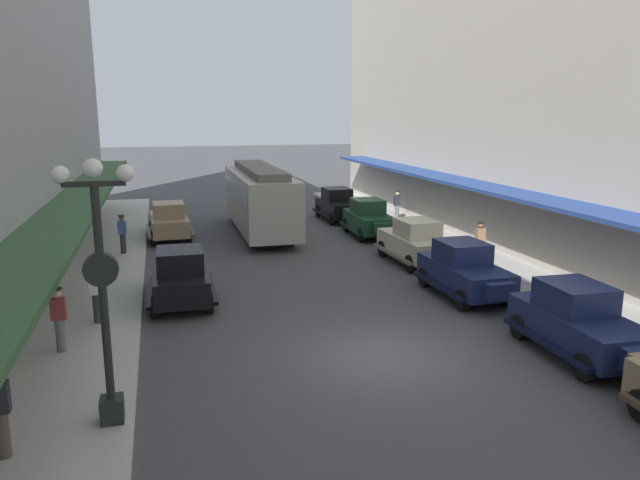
{
  "coord_description": "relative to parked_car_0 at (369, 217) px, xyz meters",
  "views": [
    {
      "loc": [
        -5.26,
        -13.23,
        6.11
      ],
      "look_at": [
        0.0,
        6.0,
        1.8
      ],
      "focal_mm": 33.14,
      "sensor_mm": 36.0,
      "label": 1
    }
  ],
  "objects": [
    {
      "name": "pedestrian_2",
      "position": [
        2.75,
        2.93,
        0.07
      ],
      "size": [
        0.36,
        0.28,
        1.67
      ],
      "color": "slate",
      "rests_on": "sidewalk_right"
    },
    {
      "name": "sidewalk_left",
      "position": [
        -12.35,
        -14.4,
        -0.87
      ],
      "size": [
        3.0,
        60.0,
        0.15
      ],
      "primitive_type": "cube",
      "color": "#B7B5AD",
      "rests_on": "ground"
    },
    {
      "name": "streetcar",
      "position": [
        -5.17,
        2.07,
        0.96
      ],
      "size": [
        2.61,
        9.62,
        3.46
      ],
      "color": "#ADA899",
      "rests_on": "ground"
    },
    {
      "name": "parked_car_0",
      "position": [
        0.0,
        0.0,
        0.0
      ],
      "size": [
        2.28,
        4.31,
        1.84
      ],
      "color": "#193D23",
      "rests_on": "ground"
    },
    {
      "name": "parked_car_3",
      "position": [
        -0.05,
        -5.67,
        0.0
      ],
      "size": [
        2.25,
        4.3,
        1.84
      ],
      "color": "beige",
      "rests_on": "ground"
    },
    {
      "name": "pedestrian_5",
      "position": [
        -13.01,
        -17.09,
        0.05
      ],
      "size": [
        0.36,
        0.24,
        1.64
      ],
      "color": "#4C4238",
      "rests_on": "sidewalk_left"
    },
    {
      "name": "parked_car_4",
      "position": [
        -9.6,
        -8.54,
        0.0
      ],
      "size": [
        2.2,
        4.28,
        1.84
      ],
      "color": "black",
      "rests_on": "ground"
    },
    {
      "name": "lamp_post_with_clock",
      "position": [
        -11.25,
        -16.29,
        2.04
      ],
      "size": [
        1.42,
        0.44,
        5.16
      ],
      "color": "black",
      "rests_on": "sidewalk_left"
    },
    {
      "name": "pedestrian_1",
      "position": [
        -12.74,
        -12.27,
        0.07
      ],
      "size": [
        0.36,
        0.28,
        1.67
      ],
      "color": "slate",
      "rests_on": "sidewalk_left"
    },
    {
      "name": "ground_plane",
      "position": [
        -4.85,
        -14.4,
        -0.94
      ],
      "size": [
        200.0,
        200.0,
        0.0
      ],
      "primitive_type": "plane",
      "color": "#424244"
    },
    {
      "name": "pedestrian_0",
      "position": [
        2.28,
        -6.87,
        0.07
      ],
      "size": [
        0.36,
        0.28,
        1.67
      ],
      "color": "#4C4238",
      "rests_on": "sidewalk_right"
    },
    {
      "name": "pedestrian_3",
      "position": [
        -12.04,
        -10.26,
        0.07
      ],
      "size": [
        0.36,
        0.28,
        1.67
      ],
      "color": "#2D2D33",
      "rests_on": "sidewalk_left"
    },
    {
      "name": "parked_car_2",
      "position": [
        -0.18,
        4.73,
        0.0
      ],
      "size": [
        2.17,
        4.27,
        1.84
      ],
      "color": "black",
      "rests_on": "ground"
    },
    {
      "name": "fire_hydrant",
      "position": [
        1.5,
        -12.63,
        -0.38
      ],
      "size": [
        0.24,
        0.24,
        0.82
      ],
      "color": "#B21E19",
      "rests_on": "sidewalk_right"
    },
    {
      "name": "parked_car_7",
      "position": [
        -9.75,
        1.87,
        0.0
      ],
      "size": [
        2.28,
        4.31,
        1.84
      ],
      "color": "#997F5B",
      "rests_on": "ground"
    },
    {
      "name": "parked_car_1",
      "position": [
        -0.31,
        -10.3,
        0.0
      ],
      "size": [
        2.16,
        4.27,
        1.84
      ],
      "color": "#19234C",
      "rests_on": "ground"
    },
    {
      "name": "parked_car_6",
      "position": [
        0.02,
        -15.6,
        0.0
      ],
      "size": [
        2.24,
        4.3,
        1.84
      ],
      "color": "#19234C",
      "rests_on": "ground"
    },
    {
      "name": "pedestrian_4",
      "position": [
        -11.76,
        -1.4,
        0.07
      ],
      "size": [
        0.36,
        0.28,
        1.67
      ],
      "color": "#2D2D33",
      "rests_on": "sidewalk_left"
    },
    {
      "name": "sidewalk_right",
      "position": [
        2.65,
        -14.4,
        -0.87
      ],
      "size": [
        3.0,
        60.0,
        0.15
      ],
      "primitive_type": "cube",
      "color": "#B7B5AD",
      "rests_on": "ground"
    }
  ]
}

